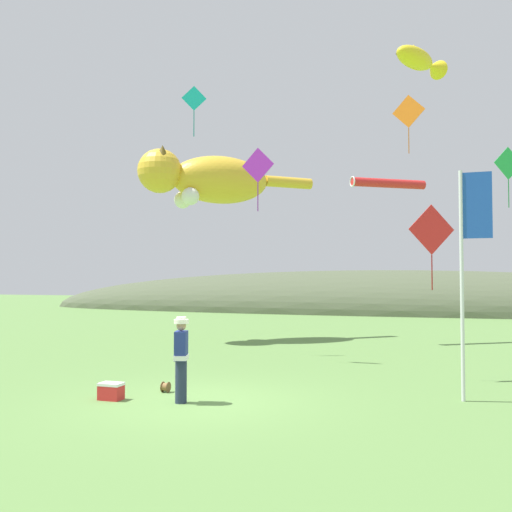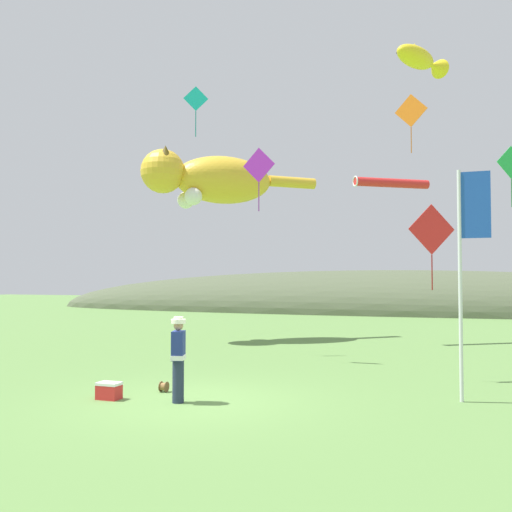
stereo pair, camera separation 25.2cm
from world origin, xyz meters
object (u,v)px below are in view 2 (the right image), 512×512
Objects in this scene: festival_banner_pole at (467,249)px; kite_diamond_violet at (259,166)px; kite_diamond_red at (432,230)px; kite_spool at (164,387)px; kite_diamond_green at (511,163)px; kite_fish_windsock at (420,59)px; kite_tube_streamer at (391,183)px; kite_diamond_orange at (411,111)px; kite_giant_cat at (211,180)px; kite_diamond_teal at (196,99)px; festival_attendant at (178,356)px; picnic_cooler at (109,391)px.

kite_diamond_violet is (-5.97, 4.00, 2.90)m from festival_banner_pole.
festival_banner_pole reaches higher than kite_diamond_red.
kite_diamond_green reaches higher than kite_spool.
kite_fish_windsock is at bearing -2.13° from kite_diamond_violet.
kite_diamond_green is at bearing 50.81° from kite_fish_windsock.
kite_diamond_orange is (0.99, -2.94, 1.98)m from kite_tube_streamer.
kite_fish_windsock reaches higher than kite_diamond_green.
kite_giant_cat is at bearing 108.09° from kite_spool.
kite_spool is at bearing -148.50° from kite_diamond_red.
kite_spool is 0.11× the size of kite_diamond_orange.
kite_diamond_green reaches higher than kite_diamond_red.
kite_diamond_teal is at bearing 171.37° from kite_fish_windsock.
festival_banner_pole is at bearing 19.30° from festival_attendant.
festival_attendant is 1.47m from kite_spool.
kite_diamond_teal is at bearing 150.02° from festival_banner_pole.
kite_diamond_orange is 1.05× the size of kite_diamond_green.
kite_tube_streamer is 1.45× the size of kite_diamond_violet.
kite_diamond_violet is at bearing 92.59° from festival_attendant.
festival_banner_pole is 9.24m from kite_diamond_orange.
picnic_cooler is at bearing -120.33° from kite_diamond_orange.
picnic_cooler is at bearing -133.62° from kite_diamond_green.
kite_giant_cat is 10.43m from kite_fish_windsock.
festival_attendant is at bearing -47.78° from kite_spool.
festival_banner_pole is 2.23× the size of kite_fish_windsock.
kite_diamond_orange is (4.11, 9.49, 7.41)m from festival_attendant.
kite_diamond_red is at bearing 41.84° from festival_attendant.
kite_diamond_teal is (-7.81, 2.56, 4.93)m from kite_diamond_red.
picnic_cooler is 14.08m from kite_diamond_green.
kite_diamond_green reaches higher than festival_banner_pole.
kite_diamond_orange is at bearing 38.50° from kite_diamond_violet.
kite_giant_cat reaches higher than festival_attendant.
kite_diamond_orange is (-0.50, 3.67, -0.41)m from kite_fish_windsock.
kite_giant_cat is at bearing 148.94° from kite_fish_windsock.
kite_diamond_red reaches higher than kite_spool.
picnic_cooler is at bearing -124.36° from kite_spool.
festival_banner_pole reaches higher than picnic_cooler.
kite_giant_cat is at bearing -169.56° from kite_tube_streamer.
kite_giant_cat reaches higher than picnic_cooler.
kite_diamond_orange is at bearing 19.85° from kite_diamond_teal.
kite_tube_streamer is (4.67, 12.62, 6.20)m from picnic_cooler.
kite_diamond_red is 5.89m from kite_diamond_violet.
picnic_cooler is 12.16m from kite_fish_windsock.
picnic_cooler is 13.87m from kite_diamond_orange.
festival_banner_pole is (7.25, 2.18, 3.01)m from picnic_cooler.
picnic_cooler is (-0.73, -1.07, 0.06)m from kite_spool.
kite_diamond_green is 8.08m from kite_diamond_violet.
kite_diamond_red is at bearing 108.10° from festival_banner_pole.
kite_spool is 0.11× the size of kite_fish_windsock.
picnic_cooler is 14.81m from kite_tube_streamer.
kite_diamond_red is 6.88m from kite_diamond_orange.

